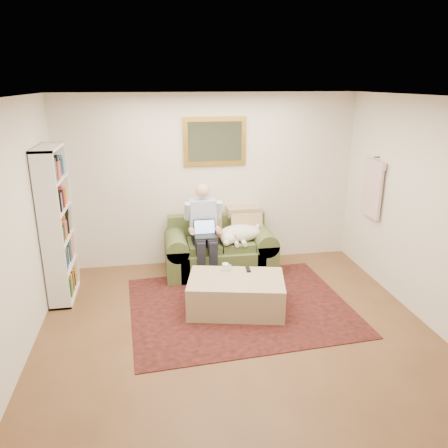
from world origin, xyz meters
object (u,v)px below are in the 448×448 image
object	(u,v)px
sofa	(220,254)
seated_man	(205,233)
laptop	(205,232)
ottoman	(236,294)
bookshelf	(57,225)
sleeping_dog	(240,233)
coffee_mug	(225,267)

from	to	relation	value
sofa	seated_man	distance (m)	0.49
sofa	laptop	bearing A→B (deg)	-138.98
ottoman	bookshelf	size ratio (longest dim) A/B	0.59
laptop	sofa	bearing A→B (deg)	41.02
ottoman	laptop	bearing A→B (deg)	104.52
sleeping_dog	bookshelf	world-z (taller)	bookshelf
seated_man	bookshelf	size ratio (longest dim) A/B	0.68
sleeping_dog	coffee_mug	bearing A→B (deg)	-112.91
seated_man	bookshelf	bearing A→B (deg)	-170.96
laptop	coffee_mug	size ratio (longest dim) A/B	3.14
sofa	coffee_mug	distance (m)	0.98
ottoman	coffee_mug	size ratio (longest dim) A/B	11.73
laptop	sleeping_dog	size ratio (longest dim) A/B	0.47
coffee_mug	bookshelf	distance (m)	2.22
seated_man	laptop	distance (m)	0.07
sofa	coffee_mug	world-z (taller)	sofa
seated_man	coffee_mug	world-z (taller)	seated_man
laptop	sleeping_dog	distance (m)	0.56
sofa	laptop	world-z (taller)	laptop
laptop	sleeping_dog	xyz separation A→B (m)	(0.53, 0.13, -0.09)
laptop	sleeping_dog	world-z (taller)	laptop
seated_man	sofa	bearing A→B (deg)	31.45
sofa	laptop	xyz separation A→B (m)	(-0.24, -0.21, 0.43)
coffee_mug	bookshelf	world-z (taller)	bookshelf
seated_man	laptop	xyz separation A→B (m)	(0.00, -0.06, 0.03)
laptop	ottoman	world-z (taller)	laptop
sleeping_dog	ottoman	world-z (taller)	sleeping_dog
ottoman	seated_man	bearing A→B (deg)	103.70
sleeping_dog	laptop	bearing A→B (deg)	-166.36
sofa	ottoman	distance (m)	1.21
sofa	ottoman	xyz separation A→B (m)	(0.01, -1.20, -0.07)
ottoman	coffee_mug	bearing A→B (deg)	110.35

